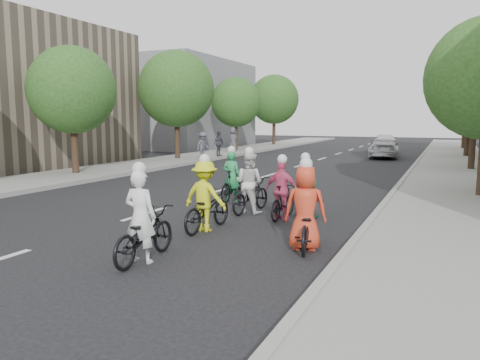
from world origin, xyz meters
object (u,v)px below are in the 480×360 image
Objects in this scene: follow_car_trail at (385,142)px; cyclist_4 at (206,203)px; spectator_0 at (203,146)px; spectator_1 at (219,144)px; cyclist_0 at (305,193)px; cyclist_2 at (306,218)px; follow_car_lead at (384,148)px; spectator_2 at (233,139)px; cyclist_1 at (143,229)px; cyclist_6 at (250,189)px; cyclist_3 at (232,182)px; cyclist_5 at (282,196)px.

cyclist_4 is at bearing 79.24° from follow_car_trail.
follow_car_trail is at bearing -22.61° from spectator_0.
spectator_0 is 1.00× the size of spectator_1.
cyclist_0 is at bearing -138.87° from spectator_1.
cyclist_4 is (-2.64, 0.57, 0.02)m from cyclist_2.
cyclist_4 is at bearing 81.88° from follow_car_lead.
cyclist_4 is at bearing -163.91° from spectator_2.
cyclist_1 reaches higher than follow_car_trail.
cyclist_4 is 18.21m from spectator_0.
cyclist_4 is 1.15× the size of spectator_0.
cyclist_6 reaches higher than cyclist_0.
spectator_1 reaches higher than follow_car_lead.
cyclist_4 is at bearing -146.90° from spectator_1.
cyclist_1 is 22.64m from spectator_1.
spectator_1 is (-7.71, 14.29, 0.37)m from cyclist_3.
cyclist_2 is at bearing 130.27° from cyclist_3.
cyclist_1 is 32.02m from follow_car_trail.
cyclist_5 reaches higher than follow_car_trail.
cyclist_5 is 1.03× the size of spectator_1.
cyclist_5 is at bearing -140.94° from spectator_1.
cyclist_6 is at bearing -134.62° from spectator_0.
cyclist_2 is 0.98× the size of cyclist_4.
cyclist_0 is at bearing 86.28° from follow_car_lead.
cyclist_2 is at bearing 137.94° from cyclist_6.
spectator_2 is at bearing -73.18° from cyclist_2.
cyclist_3 is 0.41× the size of follow_car_trail.
follow_car_trail is 12.27m from spectator_2.
spectator_2 is (-11.37, 21.19, 0.43)m from cyclist_5.
cyclist_2 is at bearing 84.30° from follow_car_trail.
cyclist_1 reaches higher than cyclist_4.
cyclist_6 is at bearing 81.83° from follow_car_lead.
cyclist_0 is 0.90× the size of cyclist_6.
cyclist_5 is (-1.38, 2.52, -0.02)m from cyclist_2.
cyclist_5 is 1.26m from cyclist_6.
spectator_1 is 0.93× the size of spectator_2.
cyclist_4 reaches higher than cyclist_5.
cyclist_6 reaches higher than follow_car_lead.
spectator_1 is at bearing 22.30° from follow_car_lead.
follow_car_lead is 12.45m from spectator_0.
spectator_2 is at bearing 22.15° from spectator_0.
cyclist_0 is 3.03m from cyclist_4.
follow_car_lead is (1.08, 26.03, 0.06)m from cyclist_1.
follow_car_lead is at bearing -89.12° from cyclist_0.
cyclist_2 reaches higher than cyclist_1.
spectator_1 is (-9.99, -5.22, 0.33)m from follow_car_lead.
cyclist_1 reaches higher than cyclist_6.
spectator_1 is at bearing -173.09° from spectator_2.
cyclist_5 is (2.38, -1.94, 0.01)m from cyclist_3.
cyclist_6 is 26.94m from follow_car_trail.
spectator_2 reaches higher than cyclist_2.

